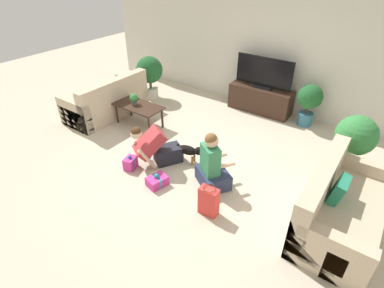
# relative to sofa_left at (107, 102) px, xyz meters

# --- Properties ---
(ground_plane) EXTENTS (16.00, 16.00, 0.00)m
(ground_plane) POSITION_rel_sofa_left_xyz_m (2.42, -0.26, -0.30)
(ground_plane) COLOR beige
(wall_back) EXTENTS (8.40, 0.06, 2.60)m
(wall_back) POSITION_rel_sofa_left_xyz_m (2.42, 2.37, 1.00)
(wall_back) COLOR beige
(wall_back) RESTS_ON ground_plane
(sofa_left) EXTENTS (0.86, 1.74, 0.85)m
(sofa_left) POSITION_rel_sofa_left_xyz_m (0.00, 0.00, 0.00)
(sofa_left) COLOR #C6B293
(sofa_left) RESTS_ON ground_plane
(sofa_right) EXTENTS (0.86, 1.74, 0.85)m
(sofa_right) POSITION_rel_sofa_left_xyz_m (4.84, -0.45, 0.00)
(sofa_right) COLOR #C6B293
(sofa_right) RESTS_ON ground_plane
(coffee_table) EXTENTS (1.01, 0.51, 0.44)m
(coffee_table) POSITION_rel_sofa_left_xyz_m (0.88, 0.05, 0.09)
(coffee_table) COLOR #382319
(coffee_table) RESTS_ON ground_plane
(tv_console) EXTENTS (1.37, 0.45, 0.55)m
(tv_console) POSITION_rel_sofa_left_xyz_m (2.61, 2.08, -0.02)
(tv_console) COLOR #382319
(tv_console) RESTS_ON ground_plane
(tv) EXTENTS (1.24, 0.20, 0.66)m
(tv) POSITION_rel_sofa_left_xyz_m (2.61, 2.08, 0.55)
(tv) COLOR black
(tv) RESTS_ON tv_console
(potted_plant_corner_left) EXTENTS (0.62, 0.62, 1.01)m
(potted_plant_corner_left) POSITION_rel_sofa_left_xyz_m (0.15, 1.22, 0.33)
(potted_plant_corner_left) COLOR beige
(potted_plant_corner_left) RESTS_ON ground_plane
(potted_plant_back_right) EXTENTS (0.48, 0.48, 0.86)m
(potted_plant_back_right) POSITION_rel_sofa_left_xyz_m (3.64, 2.03, 0.24)
(potted_plant_back_right) COLOR #336B84
(potted_plant_back_right) RESTS_ON ground_plane
(potted_plant_corner_right) EXTENTS (0.60, 0.60, 1.03)m
(potted_plant_corner_right) POSITION_rel_sofa_left_xyz_m (4.69, 0.77, 0.35)
(potted_plant_corner_right) COLOR beige
(potted_plant_corner_right) RESTS_ON ground_plane
(person_kneeling) EXTENTS (0.66, 0.82, 0.78)m
(person_kneeling) POSITION_rel_sofa_left_xyz_m (2.06, -0.77, 0.03)
(person_kneeling) COLOR #23232D
(person_kneeling) RESTS_ON ground_plane
(person_sitting) EXTENTS (0.65, 0.63, 0.91)m
(person_sitting) POSITION_rel_sofa_left_xyz_m (3.09, -0.67, 0.03)
(person_sitting) COLOR #283351
(person_sitting) RESTS_ON ground_plane
(dog) EXTENTS (0.53, 0.21, 0.34)m
(dog) POSITION_rel_sofa_left_xyz_m (2.49, -0.41, -0.07)
(dog) COLOR black
(dog) RESTS_ON ground_plane
(gift_box_a) EXTENTS (0.29, 0.34, 0.21)m
(gift_box_a) POSITION_rel_sofa_left_xyz_m (2.43, -1.18, -0.22)
(gift_box_a) COLOR #CC3389
(gift_box_a) RESTS_ON ground_plane
(gift_box_b) EXTENTS (0.21, 0.26, 0.25)m
(gift_box_b) POSITION_rel_sofa_left_xyz_m (1.79, -1.11, -0.20)
(gift_box_b) COLOR #CC3389
(gift_box_b) RESTS_ON ground_plane
(gift_bag_a) EXTENTS (0.27, 0.18, 0.45)m
(gift_bag_a) POSITION_rel_sofa_left_xyz_m (3.38, -1.21, -0.08)
(gift_bag_a) COLOR red
(gift_bag_a) RESTS_ON ground_plane
(tabletop_plant) EXTENTS (0.17, 0.17, 0.22)m
(tabletop_plant) POSITION_rel_sofa_left_xyz_m (0.79, 0.04, 0.27)
(tabletop_plant) COLOR #4C4C51
(tabletop_plant) RESTS_ON coffee_table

